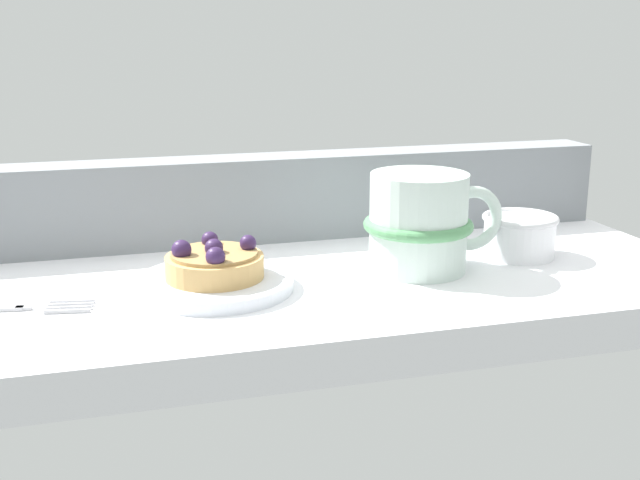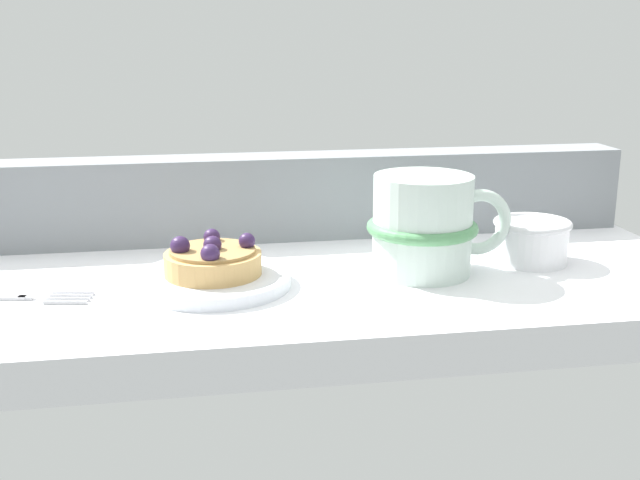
% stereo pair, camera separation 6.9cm
% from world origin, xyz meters
% --- Properties ---
extents(ground_plane, '(0.77, 0.31, 0.03)m').
position_xyz_m(ground_plane, '(0.00, 0.00, -0.02)').
color(ground_plane, white).
extents(window_rail_back, '(0.76, 0.05, 0.09)m').
position_xyz_m(window_rail_back, '(0.00, 0.13, 0.04)').
color(window_rail_back, gray).
rests_on(window_rail_back, ground_plane).
extents(dessert_plate, '(0.13, 0.13, 0.01)m').
position_xyz_m(dessert_plate, '(-0.06, -0.02, 0.01)').
color(dessert_plate, silver).
rests_on(dessert_plate, ground_plane).
extents(raspberry_tart, '(0.08, 0.08, 0.03)m').
position_xyz_m(raspberry_tart, '(-0.06, -0.02, 0.02)').
color(raspberry_tart, tan).
rests_on(raspberry_tart, dessert_plate).
extents(coffee_mug, '(0.13, 0.10, 0.09)m').
position_xyz_m(coffee_mug, '(0.13, -0.01, 0.04)').
color(coffee_mug, silver).
rests_on(coffee_mug, ground_plane).
extents(sugar_bowl, '(0.07, 0.07, 0.04)m').
position_xyz_m(sugar_bowl, '(0.23, -0.00, 0.02)').
color(sugar_bowl, white).
rests_on(sugar_bowl, ground_plane).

